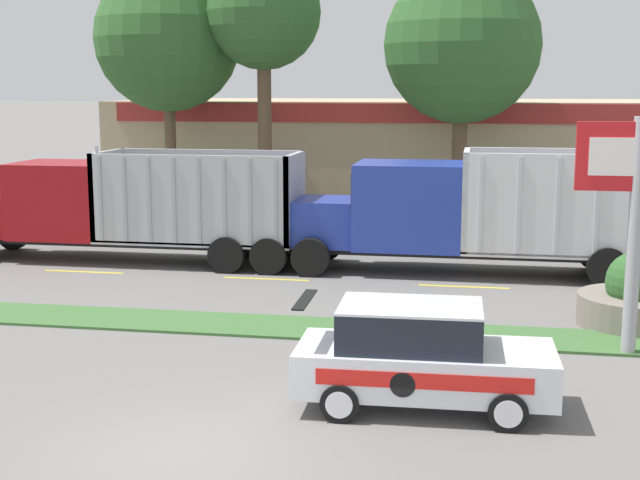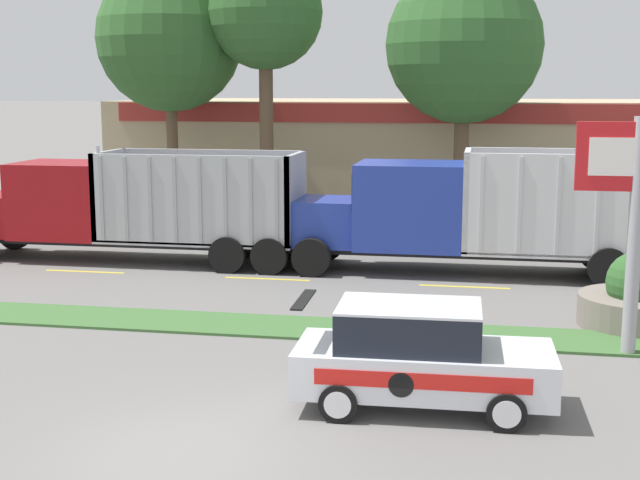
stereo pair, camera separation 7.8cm
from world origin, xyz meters
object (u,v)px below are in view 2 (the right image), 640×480
stone_planter (638,300)px  rally_car (419,356)px  dump_truck_far_right (458,216)px  store_sign_post (638,190)px  dump_truck_trail (98,209)px

stone_planter → rally_car: bearing=-126.1°
dump_truck_far_right → stone_planter: dump_truck_far_right is taller
stone_planter → dump_truck_far_right: bearing=129.5°
dump_truck_far_right → rally_car: 11.07m
rally_car → store_sign_post: size_ratio=0.91×
dump_truck_far_right → stone_planter: size_ratio=4.77×
rally_car → stone_planter: (4.39, 6.01, -0.30)m
store_sign_post → dump_truck_far_right: bearing=116.3°
dump_truck_far_right → stone_planter: 6.60m
dump_truck_trail → dump_truck_far_right: 10.86m
rally_car → store_sign_post: bearing=43.8°
rally_car → store_sign_post: store_sign_post is taller
dump_truck_trail → stone_planter: bearing=-18.6°
store_sign_post → rally_car: bearing=-136.2°
dump_truck_trail → stone_planter: 15.86m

